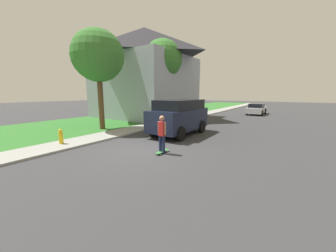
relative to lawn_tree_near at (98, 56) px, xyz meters
The scene contains 11 objects.
ground_plane 7.67m from the lawn_tree_near, 19.31° to the right, with size 120.00×120.00×0.00m, color #333335.
lawn 6.89m from the lawn_tree_near, 121.57° to the left, with size 10.00×80.00×0.08m.
sidewalk 6.68m from the lawn_tree_near, 65.04° to the left, with size 1.80×80.00×0.10m.
house 8.10m from the lawn_tree_near, 108.63° to the left, with size 9.84×9.11×9.24m.
lawn_tree_near is the anchor object (origin of this frame).
lawn_tree_far 6.30m from the lawn_tree_near, 82.41° to the left, with size 3.51×3.51×7.29m.
suv_parked 6.74m from the lawn_tree_near, 19.17° to the left, with size 2.10×4.44×2.17m.
car_down_street 19.05m from the lawn_tree_near, 67.07° to the left, with size 1.85×4.42×1.33m.
skateboarder 8.01m from the lawn_tree_near, 16.11° to the right, with size 0.41×0.22×1.65m.
skateboard 8.44m from the lawn_tree_near, 15.80° to the right, with size 0.22×0.78×0.10m.
fire_hydrant 6.11m from the lawn_tree_near, 64.82° to the right, with size 0.20×0.20×0.74m.
Camera 1 is at (5.69, -6.24, 2.56)m, focal length 20.00 mm.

